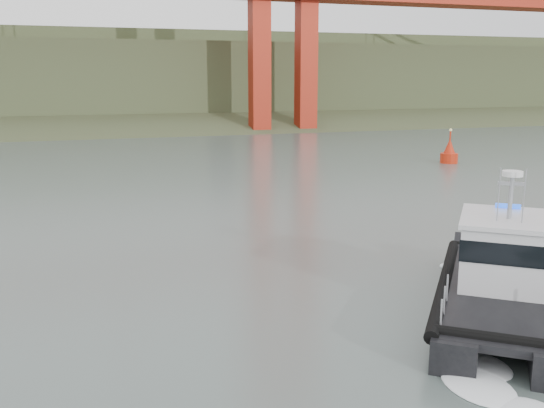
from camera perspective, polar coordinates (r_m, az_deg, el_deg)
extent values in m
plane|color=#475451|center=(24.73, 9.85, -9.51)|extent=(400.00, 400.00, 0.00)
cube|color=#3C4829|center=(113.14, -12.55, 7.11)|extent=(500.00, 44.72, 16.25)
cube|color=#3C4829|center=(140.71, -13.83, 10.39)|extent=(500.00, 70.00, 18.00)
cube|color=#3C4829|center=(165.63, -14.62, 12.27)|extent=(500.00, 60.00, 16.00)
cube|color=black|center=(25.08, 17.49, -8.49)|extent=(8.37, 10.18, 1.29)
cube|color=black|center=(25.18, 24.17, -8.93)|extent=(8.37, 10.18, 1.29)
cube|color=black|center=(24.41, 20.93, -8.02)|extent=(9.67, 10.69, 0.27)
cube|color=silver|center=(25.03, 21.14, -4.27)|extent=(4.92, 5.03, 2.47)
cube|color=black|center=(24.91, 21.21, -3.28)|extent=(5.01, 5.12, 0.81)
cube|color=silver|center=(24.71, 21.37, -1.32)|extent=(5.22, 5.33, 0.17)
cylinder|color=gray|center=(24.22, 21.54, 0.55)|extent=(0.17, 0.17, 1.93)
cylinder|color=white|center=(24.07, 21.70, 2.68)|extent=(0.75, 0.75, 0.19)
cylinder|color=red|center=(66.71, 16.31, 4.09)|extent=(1.84, 1.84, 1.23)
cone|color=red|center=(66.56, 16.37, 5.13)|extent=(1.43, 1.43, 1.84)
cylinder|color=red|center=(66.44, 16.44, 6.18)|extent=(0.16, 0.16, 1.02)
sphere|color=#E5D87F|center=(66.39, 16.47, 6.70)|extent=(0.31, 0.31, 0.31)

